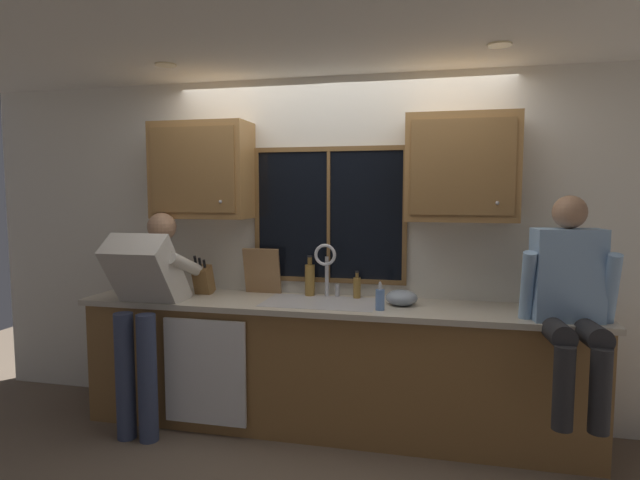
{
  "coord_description": "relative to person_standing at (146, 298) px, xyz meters",
  "views": [
    {
      "loc": [
        0.75,
        -3.85,
        1.7
      ],
      "look_at": [
        -0.07,
        -0.3,
        1.36
      ],
      "focal_mm": 29.3,
      "sensor_mm": 36.0,
      "label": 1
    }
  ],
  "objects": [
    {
      "name": "back_wall",
      "position": [
        1.25,
        0.67,
        0.32
      ],
      "size": [
        5.93,
        0.12,
        2.55
      ],
      "primitive_type": "cube",
      "color": "silver",
      "rests_on": "floor"
    },
    {
      "name": "ceiling_downlight_left",
      "position": [
        0.19,
        0.01,
        1.59
      ],
      "size": [
        0.14,
        0.14,
        0.01
      ],
      "primitive_type": "cylinder",
      "color": "#FFEAB2"
    },
    {
      "name": "ceiling_downlight_right",
      "position": [
        2.31,
        0.01,
        1.59
      ],
      "size": [
        0.14,
        0.14,
        0.01
      ],
      "primitive_type": "cylinder",
      "color": "#FFEAB2"
    },
    {
      "name": "window_glass",
      "position": [
        1.18,
        0.6,
        0.57
      ],
      "size": [
        1.1,
        0.02,
        0.95
      ],
      "primitive_type": "cube",
      "color": "black"
    },
    {
      "name": "window_frame_top",
      "position": [
        1.18,
        0.59,
        1.06
      ],
      "size": [
        1.17,
        0.02,
        0.04
      ],
      "primitive_type": "cube",
      "color": "brown"
    },
    {
      "name": "window_frame_bottom",
      "position": [
        1.18,
        0.59,
        0.08
      ],
      "size": [
        1.17,
        0.02,
        0.04
      ],
      "primitive_type": "cube",
      "color": "brown"
    },
    {
      "name": "window_frame_left",
      "position": [
        0.62,
        0.59,
        0.57
      ],
      "size": [
        0.03,
        0.02,
        0.95
      ],
      "primitive_type": "cube",
      "color": "brown"
    },
    {
      "name": "window_frame_right",
      "position": [
        1.75,
        0.59,
        0.57
      ],
      "size": [
        0.04,
        0.02,
        0.95
      ],
      "primitive_type": "cube",
      "color": "brown"
    },
    {
      "name": "window_mullion_center",
      "position": [
        1.18,
        0.59,
        0.57
      ],
      "size": [
        0.02,
        0.02,
        0.95
      ],
      "primitive_type": "cube",
      "color": "brown"
    },
    {
      "name": "lower_cabinet_run",
      "position": [
        1.25,
        0.32,
        -0.52
      ],
      "size": [
        3.53,
        0.58,
        0.88
      ],
      "primitive_type": "cube",
      "color": "olive",
      "rests_on": "floor"
    },
    {
      "name": "countertop",
      "position": [
        1.25,
        0.3,
        -0.06
      ],
      "size": [
        3.59,
        0.62,
        0.04
      ],
      "primitive_type": "cube",
      "color": "beige",
      "rests_on": "lower_cabinet_run"
    },
    {
      "name": "dishwasher_front",
      "position": [
        0.43,
        -0.0,
        -0.5
      ],
      "size": [
        0.6,
        0.02,
        0.74
      ],
      "primitive_type": "cube",
      "color": "white"
    },
    {
      "name": "upper_cabinet_left",
      "position": [
        0.24,
        0.44,
        0.9
      ],
      "size": [
        0.74,
        0.36,
        0.72
      ],
      "color": "#9E703D"
    },
    {
      "name": "upper_cabinet_right",
      "position": [
        2.13,
        0.44,
        0.9
      ],
      "size": [
        0.74,
        0.36,
        0.72
      ],
      "color": "#9E703D"
    },
    {
      "name": "sink",
      "position": [
        1.18,
        0.31,
        -0.13
      ],
      "size": [
        0.8,
        0.46,
        0.21
      ],
      "color": "#B7B7BC",
      "rests_on": "lower_cabinet_run"
    },
    {
      "name": "faucet",
      "position": [
        1.19,
        0.49,
        0.22
      ],
      "size": [
        0.18,
        0.09,
        0.4
      ],
      "color": "silver",
      "rests_on": "countertop"
    },
    {
      "name": "person_standing",
      "position": [
        0.0,
        0.0,
        0.0
      ],
      "size": [
        0.53,
        0.7,
        1.55
      ],
      "color": "#384260",
      "rests_on": "floor"
    },
    {
      "name": "person_sitting_on_counter",
      "position": [
        2.76,
        0.04,
        0.15
      ],
      "size": [
        0.54,
        0.62,
        1.26
      ],
      "color": "#262628",
      "rests_on": "countertop"
    },
    {
      "name": "knife_block",
      "position": [
        0.25,
        0.4,
        0.07
      ],
      "size": [
        0.12,
        0.18,
        0.32
      ],
      "color": "brown",
      "rests_on": "countertop"
    },
    {
      "name": "cutting_board",
      "position": [
        0.68,
        0.52,
        0.14
      ],
      "size": [
        0.29,
        0.09,
        0.35
      ],
      "primitive_type": "cube",
      "rotation": [
        0.21,
        0.0,
        0.0
      ],
      "color": "#997047",
      "rests_on": "countertop"
    },
    {
      "name": "mixing_bowl",
      "position": [
        1.75,
        0.35,
        0.01
      ],
      "size": [
        0.22,
        0.22,
        0.11
      ],
      "primitive_type": "ellipsoid",
      "color": "#8C99A8",
      "rests_on": "countertop"
    },
    {
      "name": "soap_dispenser",
      "position": [
        1.62,
        0.16,
        0.04
      ],
      "size": [
        0.06,
        0.07,
        0.19
      ],
      "color": "#668CCC",
      "rests_on": "countertop"
    },
    {
      "name": "bottle_green_glass",
      "position": [
        1.41,
        0.51,
        0.05
      ],
      "size": [
        0.06,
        0.06,
        0.2
      ],
      "color": "olive",
      "rests_on": "countertop"
    },
    {
      "name": "bottle_tall_clear",
      "position": [
        1.05,
        0.52,
        0.09
      ],
      "size": [
        0.07,
        0.07,
        0.3
      ],
      "color": "olive",
      "rests_on": "countertop"
    }
  ]
}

